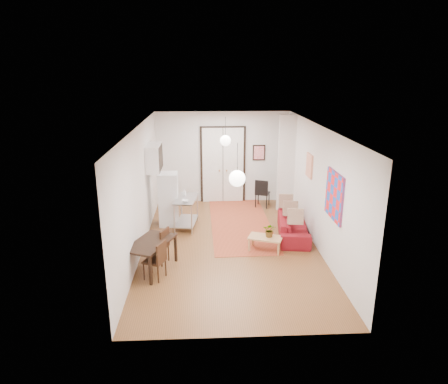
{
  "coord_description": "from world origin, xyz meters",
  "views": [
    {
      "loc": [
        -0.59,
        -8.94,
        4.14
      ],
      "look_at": [
        -0.12,
        0.42,
        1.25
      ],
      "focal_mm": 32.0,
      "sensor_mm": 36.0,
      "label": 1
    }
  ],
  "objects_px": {
    "sofa": "(293,226)",
    "black_side_chair": "(262,190)",
    "dining_chair_far": "(155,256)",
    "fridge": "(169,199)",
    "dining_chair_near": "(158,242)",
    "coffee_table": "(265,239)",
    "kitchen_counter": "(186,209)",
    "dining_table": "(151,245)"
  },
  "relations": [
    {
      "from": "sofa",
      "to": "dining_chair_near",
      "type": "height_order",
      "value": "dining_chair_near"
    },
    {
      "from": "coffee_table",
      "to": "dining_chair_near",
      "type": "distance_m",
      "value": 2.51
    },
    {
      "from": "kitchen_counter",
      "to": "dining_chair_near",
      "type": "xyz_separation_m",
      "value": [
        -0.54,
        -2.0,
        -0.05
      ]
    },
    {
      "from": "kitchen_counter",
      "to": "dining_chair_far",
      "type": "height_order",
      "value": "kitchen_counter"
    },
    {
      "from": "kitchen_counter",
      "to": "dining_table",
      "type": "relative_size",
      "value": 0.84
    },
    {
      "from": "coffee_table",
      "to": "fridge",
      "type": "relative_size",
      "value": 0.6
    },
    {
      "from": "dining_table",
      "to": "dining_chair_near",
      "type": "distance_m",
      "value": 0.46
    },
    {
      "from": "sofa",
      "to": "dining_table",
      "type": "height_order",
      "value": "dining_table"
    },
    {
      "from": "fridge",
      "to": "kitchen_counter",
      "type": "bearing_deg",
      "value": -22.86
    },
    {
      "from": "kitchen_counter",
      "to": "black_side_chair",
      "type": "xyz_separation_m",
      "value": [
        2.31,
        1.67,
        0.0
      ]
    },
    {
      "from": "dining_chair_far",
      "to": "black_side_chair",
      "type": "xyz_separation_m",
      "value": [
        2.85,
        4.37,
        0.05
      ]
    },
    {
      "from": "sofa",
      "to": "dining_chair_near",
      "type": "xyz_separation_m",
      "value": [
        -3.32,
        -1.23,
        0.2
      ]
    },
    {
      "from": "dining_table",
      "to": "dining_chair_far",
      "type": "distance_m",
      "value": 0.31
    },
    {
      "from": "kitchen_counter",
      "to": "black_side_chair",
      "type": "relative_size",
      "value": 1.28
    },
    {
      "from": "kitchen_counter",
      "to": "dining_table",
      "type": "height_order",
      "value": "kitchen_counter"
    },
    {
      "from": "fridge",
      "to": "dining_chair_near",
      "type": "xyz_separation_m",
      "value": [
        -0.06,
        -2.2,
        -0.27
      ]
    },
    {
      "from": "coffee_table",
      "to": "black_side_chair",
      "type": "height_order",
      "value": "black_side_chair"
    },
    {
      "from": "dining_chair_near",
      "to": "dining_chair_far",
      "type": "height_order",
      "value": "same"
    },
    {
      "from": "dining_table",
      "to": "dining_chair_near",
      "type": "height_order",
      "value": "dining_chair_near"
    },
    {
      "from": "sofa",
      "to": "dining_chair_far",
      "type": "relative_size",
      "value": 2.28
    },
    {
      "from": "sofa",
      "to": "black_side_chair",
      "type": "bearing_deg",
      "value": 18.73
    },
    {
      "from": "coffee_table",
      "to": "dining_chair_near",
      "type": "xyz_separation_m",
      "value": [
        -2.47,
        -0.42,
        0.17
      ]
    },
    {
      "from": "fridge",
      "to": "dining_chair_far",
      "type": "relative_size",
      "value": 1.8
    },
    {
      "from": "kitchen_counter",
      "to": "fridge",
      "type": "xyz_separation_m",
      "value": [
        -0.48,
        0.19,
        0.22
      ]
    },
    {
      "from": "fridge",
      "to": "black_side_chair",
      "type": "xyz_separation_m",
      "value": [
        2.8,
        1.48,
        -0.22
      ]
    },
    {
      "from": "fridge",
      "to": "dining_chair_far",
      "type": "distance_m",
      "value": 2.91
    },
    {
      "from": "dining_chair_near",
      "to": "dining_chair_far",
      "type": "bearing_deg",
      "value": 23.0
    },
    {
      "from": "fridge",
      "to": "black_side_chair",
      "type": "height_order",
      "value": "fridge"
    },
    {
      "from": "sofa",
      "to": "dining_chair_near",
      "type": "bearing_deg",
      "value": 118.33
    },
    {
      "from": "fridge",
      "to": "coffee_table",
      "type": "bearing_deg",
      "value": -37.59
    },
    {
      "from": "dining_chair_near",
      "to": "sofa",
      "type": "bearing_deg",
      "value": 133.33
    },
    {
      "from": "dining_table",
      "to": "black_side_chair",
      "type": "height_order",
      "value": "black_side_chair"
    },
    {
      "from": "fridge",
      "to": "black_side_chair",
      "type": "bearing_deg",
      "value": 26.69
    },
    {
      "from": "dining_chair_far",
      "to": "black_side_chair",
      "type": "height_order",
      "value": "black_side_chair"
    },
    {
      "from": "sofa",
      "to": "black_side_chair",
      "type": "relative_size",
      "value": 2.09
    },
    {
      "from": "kitchen_counter",
      "to": "coffee_table",
      "type": "bearing_deg",
      "value": -31.47
    },
    {
      "from": "sofa",
      "to": "kitchen_counter",
      "type": "xyz_separation_m",
      "value": [
        -2.78,
        0.78,
        0.25
      ]
    },
    {
      "from": "dining_table",
      "to": "black_side_chair",
      "type": "bearing_deg",
      "value": 54.17
    },
    {
      "from": "coffee_table",
      "to": "dining_chair_near",
      "type": "height_order",
      "value": "dining_chair_near"
    },
    {
      "from": "coffee_table",
      "to": "kitchen_counter",
      "type": "bearing_deg",
      "value": 140.53
    },
    {
      "from": "sofa",
      "to": "dining_table",
      "type": "xyz_separation_m",
      "value": [
        -3.43,
        -1.66,
        0.31
      ]
    },
    {
      "from": "coffee_table",
      "to": "fridge",
      "type": "distance_m",
      "value": 3.03
    }
  ]
}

